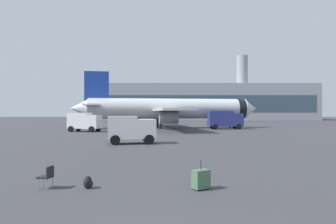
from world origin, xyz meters
TOP-DOWN VIEW (x-y plane):
  - airplane_at_gate at (0.34, 51.10)m, footprint 35.73×32.36m
  - service_truck at (-12.57, 40.45)m, footprint 5.14×3.32m
  - fuel_truck at (10.45, 47.85)m, footprint 6.14×3.05m
  - cargo_van at (-3.19, 22.82)m, footprint 4.70×3.03m
  - safety_cone_near at (-8.77, 45.74)m, footprint 0.44×0.44m
  - safety_cone_mid at (-3.32, 36.47)m, footprint 0.44×0.44m
  - rolling_suitcase at (1.55, 6.30)m, footprint 0.75×0.68m
  - traveller_backpack at (-2.79, 6.44)m, footprint 0.36×0.40m
  - gate_chair at (-4.37, 6.41)m, footprint 0.55×0.55m
  - terminal_building at (16.07, 114.79)m, footprint 84.01×18.82m

SIDE VIEW (x-z plane):
  - traveller_backpack at x=-2.79m, z-range -0.01..0.47m
  - rolling_suitcase at x=1.55m, z-range -0.16..0.94m
  - safety_cone_mid at x=-3.32m, z-range -0.01..0.81m
  - safety_cone_near at x=-8.77m, z-range -0.01..0.83m
  - gate_chair at x=-4.37m, z-range 0.07..0.93m
  - cargo_van at x=-3.19m, z-range 0.15..2.75m
  - service_truck at x=-12.57m, z-range 0.16..3.05m
  - fuel_truck at x=10.45m, z-range 0.17..3.37m
  - airplane_at_gate at x=0.34m, z-range -1.59..8.91m
  - terminal_building at x=16.07m, z-range -5.87..20.18m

